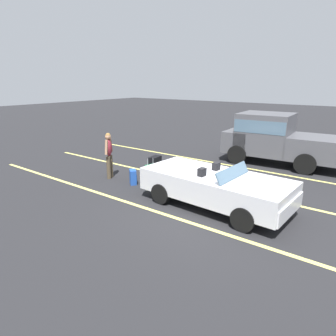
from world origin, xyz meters
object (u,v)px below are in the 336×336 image
at_px(convertible_car, 221,188).
at_px(suitcase_small_carryon, 133,177).
at_px(suitcase_large_black, 155,166).
at_px(suitcase_medium_bright, 152,174).
at_px(parked_pickup_truck_near, 276,138).
at_px(traveler_person, 109,153).

height_order(convertible_car, suitcase_small_carryon, convertible_car).
height_order(suitcase_large_black, suitcase_medium_bright, suitcase_medium_bright).
height_order(suitcase_small_carryon, parked_pickup_truck_near, parked_pickup_truck_near).
relative_size(convertible_car, suitcase_small_carryon, 8.47).
distance_m(convertible_car, traveler_person, 4.47).
relative_size(convertible_car, parked_pickup_truck_near, 0.83).
bearing_deg(convertible_car, traveler_person, -176.97).
xyz_separation_m(convertible_car, traveler_person, (-4.46, 0.02, 0.34)).
height_order(suitcase_large_black, traveler_person, traveler_person).
xyz_separation_m(suitcase_large_black, suitcase_medium_bright, (0.36, -0.64, -0.06)).
bearing_deg(suitcase_small_carryon, suitcase_medium_bright, 3.63).
relative_size(suitcase_medium_bright, traveler_person, 0.53).
bearing_deg(convertible_car, suitcase_medium_bright, 172.74).
bearing_deg(convertible_car, suitcase_small_carryon, -176.98).
relative_size(suitcase_small_carryon, parked_pickup_truck_near, 0.10).
bearing_deg(convertible_car, suitcase_large_black, 163.46).
xyz_separation_m(suitcase_small_carryon, parked_pickup_truck_near, (3.04, 5.53, 0.86)).
height_order(convertible_car, traveler_person, traveler_person).
distance_m(suitcase_large_black, suitcase_medium_bright, 0.74).
xyz_separation_m(suitcase_large_black, traveler_person, (-1.17, -1.17, 0.56)).
bearing_deg(parked_pickup_truck_near, convertible_car, 89.85).
bearing_deg(parked_pickup_truck_near, suitcase_small_carryon, 58.20).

